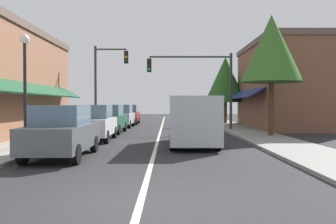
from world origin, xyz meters
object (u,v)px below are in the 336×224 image
parked_car_nearest_left (61,132)px  traffic_signal_left_corner (105,75)px  tree_right_far (224,80)px  parked_car_distant_left (128,115)px  parked_car_far_left (121,116)px  tree_right_near (270,49)px  traffic_signal_mast_arm (199,77)px  parked_car_second_left (93,123)px  street_lamp_left_near (24,72)px  van_in_lane (192,119)px  parked_car_third_left (108,119)px

parked_car_nearest_left → traffic_signal_left_corner: 14.05m
tree_right_far → parked_car_distant_left: bearing=179.4°
parked_car_far_left → tree_right_near: size_ratio=0.62×
parked_car_nearest_left → traffic_signal_mast_arm: size_ratio=0.71×
parked_car_second_left → tree_right_far: 16.90m
parked_car_far_left → street_lamp_left_near: size_ratio=0.92×
van_in_lane → traffic_signal_left_corner: traffic_signal_left_corner is taller
parked_car_distant_left → tree_right_near: 15.96m
traffic_signal_left_corner → street_lamp_left_near: size_ratio=1.35×
van_in_lane → traffic_signal_left_corner: size_ratio=0.86×
parked_car_far_left → van_in_lane: van_in_lane is taller
street_lamp_left_near → tree_right_far: 20.82m
van_in_lane → tree_right_far: tree_right_far is taller
tree_right_near → tree_right_far: bearing=92.0°
parked_car_third_left → van_in_lane: size_ratio=0.79×
parked_car_far_left → tree_right_far: bearing=25.5°
parked_car_far_left → van_in_lane: bearing=-67.7°
van_in_lane → tree_right_near: tree_right_near is taller
parked_car_third_left → parked_car_far_left: bearing=90.6°
parked_car_third_left → parked_car_far_left: (0.04, 5.46, 0.00)m
parked_car_far_left → tree_right_far: size_ratio=0.68×
parked_car_nearest_left → van_in_lane: bearing=35.9°
parked_car_third_left → van_in_lane: bearing=-53.0°
traffic_signal_mast_arm → traffic_signal_left_corner: size_ratio=0.96×
parked_car_far_left → tree_right_near: (9.24, -8.35, 3.92)m
parked_car_nearest_left → street_lamp_left_near: bearing=138.5°
van_in_lane → parked_car_far_left: bearing=112.5°
parked_car_nearest_left → traffic_signal_mast_arm: traffic_signal_mast_arm is taller
parked_car_far_left → parked_car_distant_left: size_ratio=1.00×
traffic_signal_mast_arm → tree_right_near: bearing=-54.7°
tree_right_near → parked_car_nearest_left: bearing=-142.0°
traffic_signal_mast_arm → parked_car_third_left: bearing=-162.0°
parked_car_second_left → traffic_signal_left_corner: 8.81m
parked_car_third_left → street_lamp_left_near: 8.83m
parked_car_second_left → tree_right_far: (8.80, 14.08, 3.14)m
traffic_signal_mast_arm → tree_right_far: tree_right_far is taller
traffic_signal_mast_arm → street_lamp_left_near: (-7.67, -10.28, -0.63)m
traffic_signal_mast_arm → traffic_signal_left_corner: 6.97m
parked_car_nearest_left → street_lamp_left_near: size_ratio=0.92×
parked_car_nearest_left → van_in_lane: size_ratio=0.79×
traffic_signal_mast_arm → tree_right_far: size_ratio=0.96×
traffic_signal_mast_arm → tree_right_near: (3.40, -4.80, 1.12)m
street_lamp_left_near → parked_car_third_left: bearing=77.9°
parked_car_distant_left → street_lamp_left_near: 18.20m
parked_car_distant_left → parked_car_second_left: bearing=-90.7°
parked_car_distant_left → traffic_signal_mast_arm: bearing=-53.6°
parked_car_nearest_left → parked_car_distant_left: 19.63m
parked_car_third_left → parked_car_distant_left: size_ratio=1.01×
parked_car_second_left → traffic_signal_mast_arm: 9.15m
parked_car_third_left → parked_car_far_left: same height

